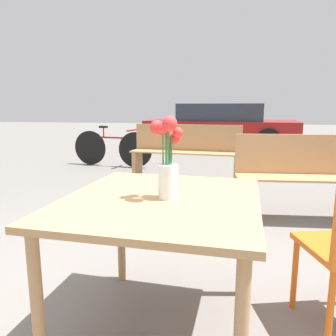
{
  "coord_description": "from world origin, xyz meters",
  "views": [
    {
      "loc": [
        0.29,
        -1.45,
        1.13
      ],
      "look_at": [
        0.03,
        -0.01,
        0.85
      ],
      "focal_mm": 35.0,
      "sensor_mm": 36.0,
      "label": 1
    }
  ],
  "objects_px": {
    "table_front": "(162,215)",
    "flower_vase": "(167,164)",
    "bicycle": "(112,148)",
    "bench_far": "(186,150)",
    "parked_car": "(221,127)",
    "bench_middle": "(324,174)"
  },
  "relations": [
    {
      "from": "bicycle",
      "to": "flower_vase",
      "type": "bearing_deg",
      "value": -67.32
    },
    {
      "from": "table_front",
      "to": "parked_car",
      "type": "relative_size",
      "value": 0.25
    },
    {
      "from": "bicycle",
      "to": "bench_middle",
      "type": "bearing_deg",
      "value": -39.04
    },
    {
      "from": "table_front",
      "to": "flower_vase",
      "type": "bearing_deg",
      "value": -21.46
    },
    {
      "from": "flower_vase",
      "to": "bench_middle",
      "type": "xyz_separation_m",
      "value": [
        1.23,
        1.95,
        -0.4
      ]
    },
    {
      "from": "bench_middle",
      "to": "bench_far",
      "type": "xyz_separation_m",
      "value": [
        -1.56,
        1.56,
        -0.0
      ]
    },
    {
      "from": "table_front",
      "to": "flower_vase",
      "type": "distance_m",
      "value": 0.25
    },
    {
      "from": "flower_vase",
      "to": "bench_middle",
      "type": "height_order",
      "value": "flower_vase"
    },
    {
      "from": "bench_middle",
      "to": "bicycle",
      "type": "xyz_separation_m",
      "value": [
        -3.08,
        2.5,
        -0.12
      ]
    },
    {
      "from": "flower_vase",
      "to": "parked_car",
      "type": "bearing_deg",
      "value": 89.07
    },
    {
      "from": "bench_middle",
      "to": "bench_far",
      "type": "distance_m",
      "value": 2.2
    },
    {
      "from": "table_front",
      "to": "bench_far",
      "type": "height_order",
      "value": "bench_far"
    },
    {
      "from": "bench_far",
      "to": "flower_vase",
      "type": "bearing_deg",
      "value": -84.54
    },
    {
      "from": "bench_far",
      "to": "parked_car",
      "type": "relative_size",
      "value": 0.41
    },
    {
      "from": "bench_far",
      "to": "parked_car",
      "type": "height_order",
      "value": "parked_car"
    },
    {
      "from": "flower_vase",
      "to": "bench_far",
      "type": "xyz_separation_m",
      "value": [
        -0.33,
        3.5,
        -0.41
      ]
    },
    {
      "from": "table_front",
      "to": "parked_car",
      "type": "height_order",
      "value": "parked_car"
    },
    {
      "from": "table_front",
      "to": "bicycle",
      "type": "height_order",
      "value": "bicycle"
    },
    {
      "from": "bench_middle",
      "to": "bench_far",
      "type": "height_order",
      "value": "same"
    },
    {
      "from": "flower_vase",
      "to": "bench_middle",
      "type": "distance_m",
      "value": 2.33
    },
    {
      "from": "parked_car",
      "to": "bench_far",
      "type": "bearing_deg",
      "value": -96.18
    },
    {
      "from": "table_front",
      "to": "bicycle",
      "type": "relative_size",
      "value": 0.65
    }
  ]
}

